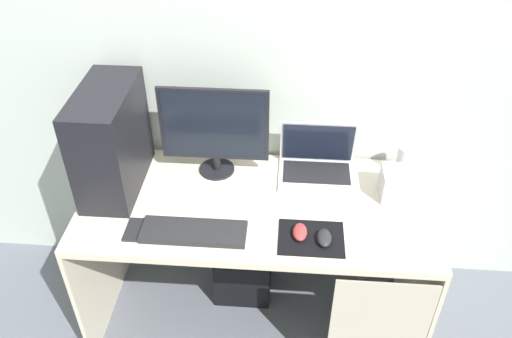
{
  "coord_description": "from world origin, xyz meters",
  "views": [
    {
      "loc": [
        0.13,
        -1.68,
        2.22
      ],
      "look_at": [
        0.0,
        0.0,
        0.92
      ],
      "focal_mm": 36.76,
      "sensor_mm": 36.0,
      "label": 1
    }
  ],
  "objects_px": {
    "laptop": "(317,164)",
    "mouse_right": "(324,238)",
    "pc_tower": "(111,140)",
    "mouse_left": "(300,232)",
    "projector": "(405,184)",
    "subwoofer": "(244,268)",
    "monitor": "(214,130)",
    "speaker": "(404,161)",
    "cell_phone": "(135,230)",
    "keyboard": "(194,232)"
  },
  "relations": [
    {
      "from": "monitor",
      "to": "speaker",
      "type": "height_order",
      "value": "monitor"
    },
    {
      "from": "projector",
      "to": "mouse_right",
      "type": "bearing_deg",
      "value": -138.61
    },
    {
      "from": "pc_tower",
      "to": "laptop",
      "type": "bearing_deg",
      "value": 8.97
    },
    {
      "from": "monitor",
      "to": "speaker",
      "type": "distance_m",
      "value": 0.86
    },
    {
      "from": "pc_tower",
      "to": "subwoofer",
      "type": "bearing_deg",
      "value": 7.01
    },
    {
      "from": "monitor",
      "to": "keyboard",
      "type": "height_order",
      "value": "monitor"
    },
    {
      "from": "pc_tower",
      "to": "cell_phone",
      "type": "relative_size",
      "value": 3.55
    },
    {
      "from": "cell_phone",
      "to": "pc_tower",
      "type": "bearing_deg",
      "value": 116.39
    },
    {
      "from": "projector",
      "to": "keyboard",
      "type": "distance_m",
      "value": 0.92
    },
    {
      "from": "speaker",
      "to": "subwoofer",
      "type": "height_order",
      "value": "speaker"
    },
    {
      "from": "monitor",
      "to": "cell_phone",
      "type": "relative_size",
      "value": 3.66
    },
    {
      "from": "subwoofer",
      "to": "keyboard",
      "type": "bearing_deg",
      "value": -113.19
    },
    {
      "from": "mouse_left",
      "to": "projector",
      "type": "bearing_deg",
      "value": 32.44
    },
    {
      "from": "cell_phone",
      "to": "projector",
      "type": "bearing_deg",
      "value": 15.21
    },
    {
      "from": "speaker",
      "to": "mouse_right",
      "type": "bearing_deg",
      "value": -128.24
    },
    {
      "from": "mouse_left",
      "to": "mouse_right",
      "type": "xyz_separation_m",
      "value": [
        0.1,
        -0.03,
        0.0
      ]
    },
    {
      "from": "mouse_right",
      "to": "speaker",
      "type": "bearing_deg",
      "value": 51.76
    },
    {
      "from": "pc_tower",
      "to": "keyboard",
      "type": "xyz_separation_m",
      "value": [
        0.39,
        -0.3,
        -0.22
      ]
    },
    {
      "from": "monitor",
      "to": "cell_phone",
      "type": "height_order",
      "value": "monitor"
    },
    {
      "from": "pc_tower",
      "to": "subwoofer",
      "type": "xyz_separation_m",
      "value": [
        0.55,
        0.07,
        -0.83
      ]
    },
    {
      "from": "keyboard",
      "to": "mouse_right",
      "type": "bearing_deg",
      "value": -0.55
    },
    {
      "from": "pc_tower",
      "to": "cell_phone",
      "type": "height_order",
      "value": "pc_tower"
    },
    {
      "from": "mouse_left",
      "to": "cell_phone",
      "type": "xyz_separation_m",
      "value": [
        -0.66,
        -0.02,
        -0.02
      ]
    },
    {
      "from": "monitor",
      "to": "mouse_right",
      "type": "bearing_deg",
      "value": -40.99
    },
    {
      "from": "pc_tower",
      "to": "mouse_left",
      "type": "xyz_separation_m",
      "value": [
        0.81,
        -0.28,
        -0.21
      ]
    },
    {
      "from": "monitor",
      "to": "mouse_right",
      "type": "relative_size",
      "value": 4.95
    },
    {
      "from": "pc_tower",
      "to": "speaker",
      "type": "xyz_separation_m",
      "value": [
        1.27,
        0.16,
        -0.16
      ]
    },
    {
      "from": "speaker",
      "to": "projector",
      "type": "xyz_separation_m",
      "value": [
        -0.02,
        -0.16,
        -0.01
      ]
    },
    {
      "from": "projector",
      "to": "mouse_left",
      "type": "relative_size",
      "value": 2.08
    },
    {
      "from": "laptop",
      "to": "subwoofer",
      "type": "distance_m",
      "value": 0.73
    },
    {
      "from": "pc_tower",
      "to": "projector",
      "type": "bearing_deg",
      "value": 0.11
    },
    {
      "from": "monitor",
      "to": "keyboard",
      "type": "bearing_deg",
      "value": -94.96
    },
    {
      "from": "laptop",
      "to": "projector",
      "type": "relative_size",
      "value": 1.71
    },
    {
      "from": "projector",
      "to": "mouse_right",
      "type": "distance_m",
      "value": 0.47
    },
    {
      "from": "pc_tower",
      "to": "projector",
      "type": "distance_m",
      "value": 1.26
    },
    {
      "from": "speaker",
      "to": "cell_phone",
      "type": "relative_size",
      "value": 1.12
    },
    {
      "from": "laptop",
      "to": "mouse_left",
      "type": "relative_size",
      "value": 3.57
    },
    {
      "from": "mouse_right",
      "to": "subwoofer",
      "type": "height_order",
      "value": "mouse_right"
    },
    {
      "from": "pc_tower",
      "to": "subwoofer",
      "type": "height_order",
      "value": "pc_tower"
    },
    {
      "from": "speaker",
      "to": "projector",
      "type": "height_order",
      "value": "speaker"
    },
    {
      "from": "speaker",
      "to": "mouse_left",
      "type": "bearing_deg",
      "value": -136.35
    },
    {
      "from": "mouse_left",
      "to": "cell_phone",
      "type": "bearing_deg",
      "value": -178.35
    },
    {
      "from": "cell_phone",
      "to": "subwoofer",
      "type": "height_order",
      "value": "cell_phone"
    },
    {
      "from": "monitor",
      "to": "mouse_left",
      "type": "distance_m",
      "value": 0.59
    },
    {
      "from": "monitor",
      "to": "projector",
      "type": "relative_size",
      "value": 2.38
    },
    {
      "from": "mouse_left",
      "to": "mouse_right",
      "type": "distance_m",
      "value": 0.1
    },
    {
      "from": "pc_tower",
      "to": "mouse_left",
      "type": "bearing_deg",
      "value": -19.0
    },
    {
      "from": "pc_tower",
      "to": "mouse_right",
      "type": "distance_m",
      "value": 0.98
    },
    {
      "from": "projector",
      "to": "cell_phone",
      "type": "relative_size",
      "value": 1.54
    },
    {
      "from": "laptop",
      "to": "mouse_right",
      "type": "bearing_deg",
      "value": -87.0
    }
  ]
}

